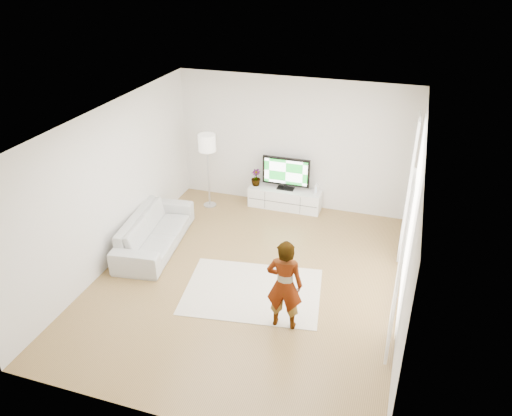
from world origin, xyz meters
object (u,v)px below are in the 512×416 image
(media_console, at_px, (285,198))
(player, at_px, (285,285))
(television, at_px, (286,172))
(rug, at_px, (253,291))
(sofa, at_px, (155,231))
(floor_lamp, at_px, (207,146))

(media_console, distance_m, player, 3.87)
(television, distance_m, rug, 3.21)
(media_console, bearing_deg, rug, -85.05)
(sofa, relative_size, floor_lamp, 1.36)
(media_console, height_order, player, player)
(rug, bearing_deg, television, 94.91)
(rug, bearing_deg, sofa, 160.35)
(player, relative_size, floor_lamp, 0.90)
(media_console, relative_size, sofa, 0.70)
(television, bearing_deg, floor_lamp, -164.83)
(rug, xyz_separation_m, player, (0.70, -0.64, 0.74))
(media_console, xyz_separation_m, television, (-0.00, 0.03, 0.61))
(rug, distance_m, sofa, 2.35)
(rug, bearing_deg, player, -42.57)
(media_console, bearing_deg, floor_lamp, -165.76)
(sofa, bearing_deg, floor_lamp, -17.30)
(player, distance_m, floor_lamp, 4.23)
(floor_lamp, bearing_deg, television, 15.17)
(media_console, distance_m, sofa, 2.99)
(media_console, distance_m, rug, 3.09)
(player, bearing_deg, media_console, -79.03)
(television, xyz_separation_m, rug, (0.27, -3.10, -0.82))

